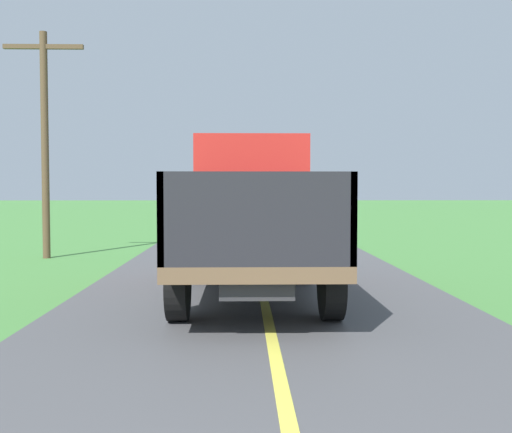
{
  "coord_description": "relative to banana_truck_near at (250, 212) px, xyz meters",
  "views": [
    {
      "loc": [
        -0.35,
        -0.6,
        1.88
      ],
      "look_at": [
        -0.11,
        9.77,
        1.4
      ],
      "focal_mm": 41.77,
      "sensor_mm": 36.0,
      "label": 1
    }
  ],
  "objects": [
    {
      "name": "utility_pole_roadside",
      "position": [
        -5.48,
        5.71,
        1.87
      ],
      "size": [
        2.13,
        0.2,
        6.09
      ],
      "color": "brown",
      "rests_on": "ground"
    },
    {
      "name": "banana_truck_near",
      "position": [
        0.0,
        0.0,
        0.0
      ],
      "size": [
        2.38,
        5.82,
        2.8
      ],
      "color": "#2D2D30",
      "rests_on": "road_surface"
    }
  ]
}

